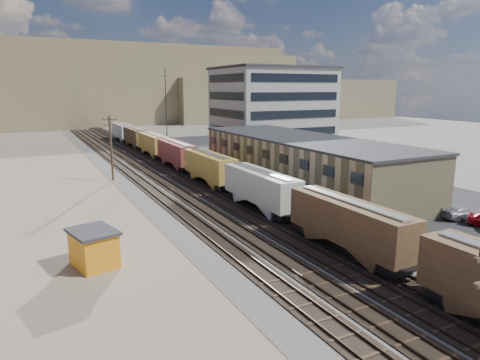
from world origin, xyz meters
name	(u,v)px	position (x,y,z in m)	size (l,w,h in m)	color
ground	(327,270)	(0.00, 0.00, 0.00)	(300.00, 300.00, 0.00)	#6B6356
ballast_bed	(153,167)	(0.00, 50.00, 0.03)	(18.00, 200.00, 0.06)	#4C4742
dirt_yard	(32,191)	(-20.00, 40.00, 0.01)	(24.00, 180.00, 0.03)	#87775D
asphalt_lot	(301,171)	(22.00, 35.00, 0.02)	(26.00, 120.00, 0.04)	#232326
rail_tracks	(150,167)	(-0.55, 50.00, 0.11)	(11.40, 200.00, 0.24)	black
freight_train	(192,159)	(3.80, 40.07, 2.79)	(3.00, 119.74, 4.46)	black
warehouse	(302,162)	(14.98, 25.00, 3.65)	(12.40, 40.40, 7.25)	tan
office_tower	(272,111)	(27.95, 54.95, 9.26)	(22.60, 18.60, 18.45)	#9E998E
utility_pole_north	(111,147)	(-8.50, 42.00, 5.30)	(2.20, 0.32, 10.00)	#382619
radio_mast	(166,113)	(6.00, 60.00, 9.12)	(1.20, 0.16, 18.00)	black
hills_north	(73,88)	(0.17, 167.92, 14.10)	(265.00, 80.00, 32.00)	brown
maintenance_shed	(94,248)	(-16.15, 9.21, 1.55)	(4.06, 4.75, 3.02)	orange
parked_car_silver	(463,213)	(21.63, 3.97, 0.68)	(1.91, 4.69, 1.36)	#9B9DA3
parked_car_blue	(293,163)	(23.08, 39.19, 0.76)	(2.52, 5.47, 1.52)	navy
parked_car_far	(303,161)	(25.98, 40.12, 0.75)	(1.76, 4.38, 1.49)	silver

